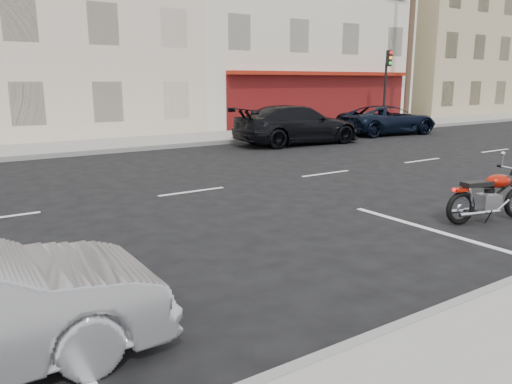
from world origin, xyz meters
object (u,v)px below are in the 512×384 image
(utility_pole, at_px, (411,37))
(suv_far, at_px, (388,120))
(fire_hydrant, at_px, (362,119))
(traffic_light, at_px, (387,78))
(car_far, at_px, (297,125))

(utility_pole, bearing_deg, suv_far, -149.31)
(suv_far, bearing_deg, fire_hydrant, -13.06)
(suv_far, bearing_deg, utility_pole, -52.63)
(traffic_light, xyz_separation_m, suv_far, (-2.40, -2.35, -1.90))
(traffic_light, distance_m, car_far, 8.85)
(utility_pole, bearing_deg, fire_hydrant, -178.36)
(traffic_light, distance_m, fire_hydrant, 2.53)
(car_far, bearing_deg, utility_pole, -69.02)
(utility_pole, xyz_separation_m, suv_far, (-4.40, -2.61, -4.08))
(utility_pole, xyz_separation_m, traffic_light, (-2.00, -0.27, -2.18))
(utility_pole, bearing_deg, car_far, -162.74)
(utility_pole, height_order, car_far, utility_pole)
(fire_hydrant, bearing_deg, traffic_light, -6.36)
(fire_hydrant, bearing_deg, suv_far, -109.73)
(traffic_light, bearing_deg, fire_hydrant, 173.64)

